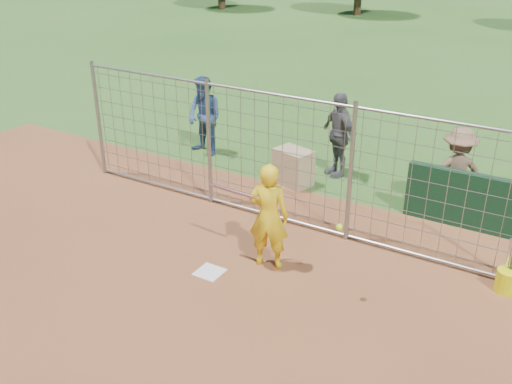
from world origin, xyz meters
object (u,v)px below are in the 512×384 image
Objects in this scene: batter at (269,216)px; bystander_a at (205,116)px; equipment_bin at (293,167)px; bucket_with_bats at (507,278)px; bystander_c at (456,172)px; bystander_b at (338,134)px.

bystander_a is at bearing -57.94° from batter.
batter is 3.43m from equipment_bin.
bystander_a is 7.93m from bucket_with_bats.
batter is 5.39m from bystander_a.
bystander_a is at bearing 161.80° from bucket_with_bats.
batter reaches higher than bystander_c.
equipment_bin is 5.15m from bucket_with_bats.
bystander_c is (2.76, -0.68, -0.07)m from bystander_b.
bystander_c is at bearing 121.98° from bucket_with_bats.
bucket_with_bats is at bearing -8.32° from bystander_a.
bystander_b is at bearing -37.30° from bystander_c.
batter reaches higher than equipment_bin.
bystander_a is 2.00× the size of bucket_with_bats.
bystander_a is 2.84m from equipment_bin.
bucket_with_bats is at bearing -0.59° from bystander_b.
bystander_b is 2.42× the size of equipment_bin.
bystander_b is at bearing 17.56° from bystander_a.
bystander_b is 2.84m from bystander_c.
bystander_c is 1.85× the size of bucket_with_bats.
bystander_a is 1.00× the size of bystander_b.
batter is 0.95× the size of bystander_b.
batter is 3.86m from bucket_with_bats.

